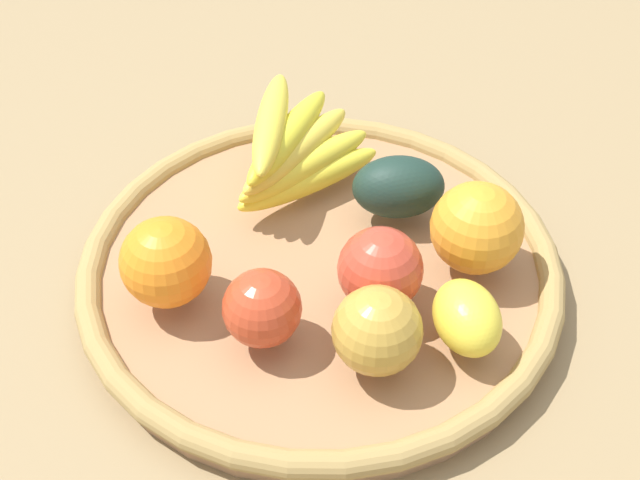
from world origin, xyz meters
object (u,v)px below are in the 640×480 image
object	(u,v)px
avocado	(398,187)
apple_0	(380,269)
apple_1	(262,308)
lemon_0	(467,318)
apple_2	(377,331)
orange_0	(166,262)
orange_1	(477,228)
banana_bunch	(294,151)

from	to	relation	value
avocado	apple_0	xyz separation A→B (m)	(0.01, 0.11, 0.01)
apple_0	apple_1	bearing A→B (deg)	28.82
lemon_0	avocado	bearing A→B (deg)	-67.83
avocado	apple_2	size ratio (longest dim) A/B	1.20
apple_0	orange_0	world-z (taller)	orange_0
apple_1	avocado	size ratio (longest dim) A/B	0.75
apple_0	apple_2	xyz separation A→B (m)	(-0.00, 0.07, -0.00)
orange_1	avocado	bearing A→B (deg)	-41.08
banana_bunch	apple_2	xyz separation A→B (m)	(-0.09, 0.21, -0.00)
apple_1	banana_bunch	bearing A→B (deg)	-90.06
avocado	apple_0	distance (m)	0.12
banana_bunch	orange_1	distance (m)	0.19
orange_1	apple_0	size ratio (longest dim) A/B	1.13
lemon_0	apple_0	bearing A→B (deg)	-27.15
orange_1	orange_0	size ratio (longest dim) A/B	1.05
lemon_0	orange_0	bearing A→B (deg)	-5.24
lemon_0	apple_2	size ratio (longest dim) A/B	1.00
lemon_0	apple_2	xyz separation A→B (m)	(0.07, 0.03, 0.01)
banana_bunch	orange_0	xyz separation A→B (m)	(0.09, 0.16, -0.00)
avocado	apple_2	world-z (taller)	apple_2
banana_bunch	orange_0	distance (m)	0.18
avocado	apple_2	distance (m)	0.18
orange_0	apple_1	bearing A→B (deg)	157.28
orange_0	banana_bunch	bearing A→B (deg)	-118.61
orange_1	apple_0	bearing A→B (deg)	34.29
orange_1	apple_2	bearing A→B (deg)	57.14
orange_1	apple_2	distance (m)	0.14
orange_1	banana_bunch	bearing A→B (deg)	-27.87
banana_bunch	apple_0	world-z (taller)	banana_bunch
orange_1	avocado	xyz separation A→B (m)	(0.07, -0.06, -0.01)
apple_0	orange_0	xyz separation A→B (m)	(0.18, 0.01, 0.00)
lemon_0	orange_0	xyz separation A→B (m)	(0.25, -0.02, 0.01)
apple_0	orange_0	size ratio (longest dim) A/B	0.93
lemon_0	orange_1	xyz separation A→B (m)	(-0.01, -0.09, 0.01)
banana_bunch	apple_1	distance (m)	0.19
apple_1	orange_0	world-z (taller)	orange_0
lemon_0	orange_1	size ratio (longest dim) A/B	0.88
lemon_0	avocado	size ratio (longest dim) A/B	0.83
banana_bunch	lemon_0	bearing A→B (deg)	131.93
lemon_0	apple_1	distance (m)	0.16
orange_0	apple_0	bearing A→B (deg)	-175.47
apple_1	apple_2	world-z (taller)	apple_2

